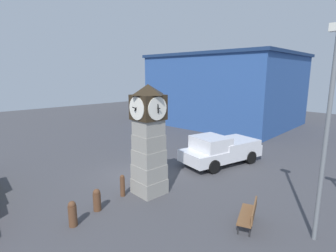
{
  "coord_description": "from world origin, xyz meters",
  "views": [
    {
      "loc": [
        11.32,
        -7.96,
        5.57
      ],
      "look_at": [
        0.87,
        1.72,
        2.73
      ],
      "focal_mm": 28.0,
      "sensor_mm": 36.0,
      "label": 1
    }
  ],
  "objects_px": {
    "bench": "(249,214)",
    "bollard_mid_row": "(97,200)",
    "bollard_near_tower": "(122,185)",
    "street_lamp_near_road": "(328,124)",
    "pickup_truck": "(221,149)",
    "clock_tower": "(149,140)",
    "bollard_far_row": "(73,213)"
  },
  "relations": [
    {
      "from": "clock_tower",
      "to": "bollard_near_tower",
      "type": "xyz_separation_m",
      "value": [
        -0.58,
        -1.12,
        -2.06
      ]
    },
    {
      "from": "clock_tower",
      "to": "bollard_mid_row",
      "type": "relative_size",
      "value": 5.43
    },
    {
      "from": "clock_tower",
      "to": "street_lamp_near_road",
      "type": "xyz_separation_m",
      "value": [
        6.64,
        1.9,
        1.45
      ]
    },
    {
      "from": "pickup_truck",
      "to": "bollard_near_tower",
      "type": "bearing_deg",
      "value": -93.07
    },
    {
      "from": "bollard_near_tower",
      "to": "street_lamp_near_road",
      "type": "distance_m",
      "value": 8.57
    },
    {
      "from": "clock_tower",
      "to": "street_lamp_near_road",
      "type": "bearing_deg",
      "value": 15.96
    },
    {
      "from": "bollard_far_row",
      "to": "clock_tower",
      "type": "bearing_deg",
      "value": 93.69
    },
    {
      "from": "street_lamp_near_road",
      "to": "clock_tower",
      "type": "bearing_deg",
      "value": -164.04
    },
    {
      "from": "bollard_near_tower",
      "to": "street_lamp_near_road",
      "type": "xyz_separation_m",
      "value": [
        7.22,
        3.02,
        3.51
      ]
    },
    {
      "from": "pickup_truck",
      "to": "bench",
      "type": "bearing_deg",
      "value": -45.51
    },
    {
      "from": "pickup_truck",
      "to": "street_lamp_near_road",
      "type": "distance_m",
      "value": 8.52
    },
    {
      "from": "bollard_near_tower",
      "to": "bollard_far_row",
      "type": "xyz_separation_m",
      "value": [
        0.83,
        -2.72,
        -0.02
      ]
    },
    {
      "from": "pickup_truck",
      "to": "street_lamp_near_road",
      "type": "xyz_separation_m",
      "value": [
        6.84,
        -4.02,
        3.1
      ]
    },
    {
      "from": "pickup_truck",
      "to": "bollard_far_row",
      "type": "bearing_deg",
      "value": -87.36
    },
    {
      "from": "bollard_near_tower",
      "to": "bench",
      "type": "distance_m",
      "value": 5.67
    },
    {
      "from": "bollard_mid_row",
      "to": "street_lamp_near_road",
      "type": "xyz_separation_m",
      "value": [
        6.81,
        4.52,
        3.55
      ]
    },
    {
      "from": "bollard_mid_row",
      "to": "bench",
      "type": "distance_m",
      "value": 6.04
    },
    {
      "from": "bollard_mid_row",
      "to": "bench",
      "type": "relative_size",
      "value": 0.56
    },
    {
      "from": "pickup_truck",
      "to": "street_lamp_near_road",
      "type": "relative_size",
      "value": 0.78
    },
    {
      "from": "bench",
      "to": "street_lamp_near_road",
      "type": "distance_m",
      "value": 4.11
    },
    {
      "from": "street_lamp_near_road",
      "to": "bench",
      "type": "bearing_deg",
      "value": -152.98
    },
    {
      "from": "clock_tower",
      "to": "bench",
      "type": "bearing_deg",
      "value": 11.02
    },
    {
      "from": "bollard_mid_row",
      "to": "street_lamp_near_road",
      "type": "bearing_deg",
      "value": 33.58
    },
    {
      "from": "pickup_truck",
      "to": "clock_tower",
      "type": "bearing_deg",
      "value": -88.05
    },
    {
      "from": "bollard_mid_row",
      "to": "pickup_truck",
      "type": "relative_size",
      "value": 0.17
    },
    {
      "from": "clock_tower",
      "to": "bollard_near_tower",
      "type": "bearing_deg",
      "value": -117.35
    },
    {
      "from": "pickup_truck",
      "to": "bench",
      "type": "height_order",
      "value": "pickup_truck"
    },
    {
      "from": "bench",
      "to": "bollard_mid_row",
      "type": "bearing_deg",
      "value": -144.08
    },
    {
      "from": "bollard_near_tower",
      "to": "pickup_truck",
      "type": "distance_m",
      "value": 7.06
    },
    {
      "from": "bollard_near_tower",
      "to": "bollard_far_row",
      "type": "height_order",
      "value": "bollard_near_tower"
    },
    {
      "from": "clock_tower",
      "to": "pickup_truck",
      "type": "bearing_deg",
      "value": 91.95
    },
    {
      "from": "bollard_near_tower",
      "to": "bench",
      "type": "relative_size",
      "value": 0.61
    }
  ]
}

